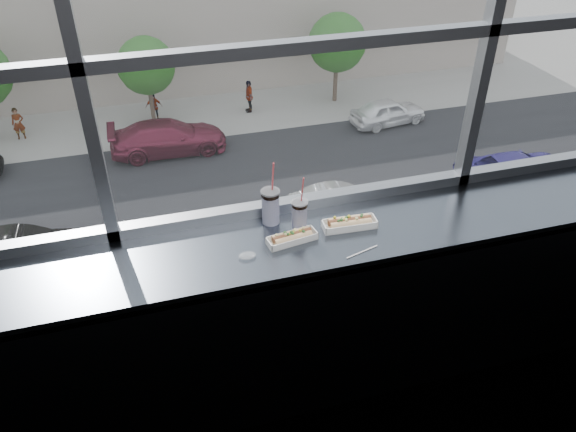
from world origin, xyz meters
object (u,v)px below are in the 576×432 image
object	(u,v)px
pedestrian_c	(249,93)
pedestrian_b	(154,104)
car_near_e	(522,167)
pedestrian_a	(17,121)
soda_cup_right	(300,214)
tree_center	(146,66)
hotdog_tray_right	(350,223)
hotdog_tray_left	(292,237)
car_far_c	(388,108)
car_far_b	(168,132)
tree_right	(337,43)
loose_straw	(362,252)
soda_cup_left	(271,205)
car_near_d	(341,199)
wrapper	(247,255)
car_near_b	(20,247)

from	to	relation	value
pedestrian_c	pedestrian_b	distance (m)	5.47
car_near_e	pedestrian_a	xyz separation A→B (m)	(-22.66, 11.85, -0.05)
soda_cup_right	pedestrian_b	world-z (taller)	soda_cup_right
tree_center	hotdog_tray_right	bearing A→B (deg)	-89.78
hotdog_tray_left	car_far_c	world-z (taller)	hotdog_tray_left
hotdog_tray_right	pedestrian_c	distance (m)	30.68
hotdog_tray_right	pedestrian_b	distance (m)	30.58
pedestrian_b	car_near_e	bearing A→B (deg)	-38.26
hotdog_tray_right	car_far_b	bearing A→B (deg)	92.40
hotdog_tray_left	pedestrian_c	world-z (taller)	hotdog_tray_left
hotdog_tray_left	car_near_e	world-z (taller)	hotdog_tray_left
tree_right	loose_straw	bearing A→B (deg)	-110.91
tree_center	tree_right	world-z (taller)	tree_right
soda_cup_left	car_near_d	xyz separation A→B (m)	(7.11, 16.09, -11.21)
soda_cup_right	car_near_d	world-z (taller)	soda_cup_right
hotdog_tray_right	car_far_b	xyz separation A→B (m)	(0.36, 24.26, -10.94)
pedestrian_c	wrapper	bearing A→B (deg)	-12.06
pedestrian_a	tree_right	distance (m)	18.20
pedestrian_a	car_far_b	bearing A→B (deg)	-27.12
car_near_b	car_near_d	bearing A→B (deg)	-88.28
hotdog_tray_left	pedestrian_a	distance (m)	30.99
soda_cup_right	car_near_d	xyz separation A→B (m)	(6.98, 16.19, -11.19)
soda_cup_right	wrapper	distance (m)	0.36
car_near_e	pedestrian_c	bearing A→B (deg)	45.88
car_near_b	pedestrian_c	xyz separation A→B (m)	(11.36, 11.88, 0.05)
car_far_b	car_near_b	bearing A→B (deg)	142.27
wrapper	car_near_b	size ratio (longest dim) A/B	0.01
hotdog_tray_left	wrapper	xyz separation A→B (m)	(-0.25, -0.06, -0.01)
soda_cup_right	pedestrian_b	size ratio (longest dim) A/B	0.17
car_near_e	car_near_b	xyz separation A→B (m)	(-21.41, 0.00, -0.01)
tree_right	pedestrian_c	bearing A→B (deg)	-178.75
soda_cup_left	tree_right	distance (m)	31.46
pedestrian_b	wrapper	bearing A→B (deg)	-91.15
pedestrian_c	loose_straw	bearing A→B (deg)	-10.93
car_far_c	wrapper	bearing A→B (deg)	143.72
hotdog_tray_right	soda_cup_right	xyz separation A→B (m)	(-0.26, 0.06, 0.06)
loose_straw	soda_cup_left	bearing A→B (deg)	118.13
soda_cup_left	wrapper	xyz separation A→B (m)	(-0.19, -0.26, -0.10)
loose_straw	car_near_e	distance (m)	25.15
wrapper	car_near_d	distance (m)	21.07
hotdog_tray_left	wrapper	world-z (taller)	hotdog_tray_left
hotdog_tray_left	car_far_b	size ratio (longest dim) A/B	0.04
car_near_b	tree_center	xyz separation A→B (m)	(5.79, 12.00, 2.20)
hotdog_tray_right	pedestrian_c	xyz separation A→B (m)	(5.46, 28.14, -10.95)
pedestrian_c	tree_right	size ratio (longest dim) A/B	0.43
soda_cup_left	pedestrian_b	size ratio (longest dim) A/B	0.19
car_near_d	tree_right	distance (m)	12.96
hotdog_tray_right	pedestrian_a	xyz separation A→B (m)	(-7.16, 28.11, -11.04)
car_far_b	pedestrian_a	bearing A→B (deg)	63.20
wrapper	pedestrian_b	distance (m)	30.67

